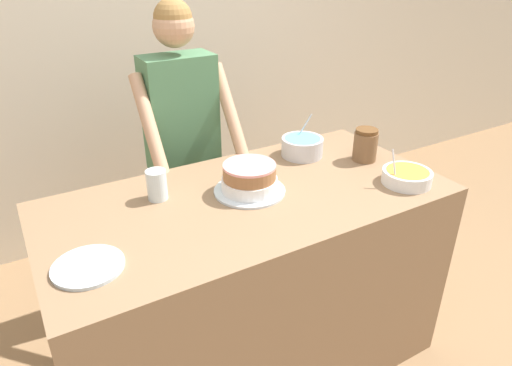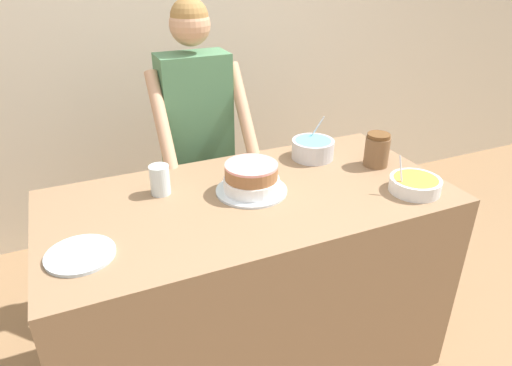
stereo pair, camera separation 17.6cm
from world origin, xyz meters
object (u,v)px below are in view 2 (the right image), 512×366
stoneware_jar (377,150)px  drinking_glass (160,180)px  cake (251,179)px  frosting_bowl_blue (313,148)px  person_baker (197,127)px  ceramic_plate (80,255)px  frosting_bowl_orange (415,184)px

stoneware_jar → drinking_glass: bearing=172.4°
cake → frosting_bowl_blue: frosting_bowl_blue is taller
person_baker → cake: (0.03, -0.62, -0.02)m
person_baker → frosting_bowl_blue: bearing=-44.8°
person_baker → ceramic_plate: (-0.64, -0.80, -0.07)m
drinking_glass → frosting_bowl_blue: bearing=4.7°
person_baker → frosting_bowl_blue: size_ratio=8.10×
frosting_bowl_blue → stoneware_jar: frosting_bowl_blue is taller
stoneware_jar → person_baker: bearing=136.6°
frosting_bowl_blue → drinking_glass: frosting_bowl_blue is taller
cake → frosting_bowl_blue: size_ratio=1.48×
cake → drinking_glass: 0.36m
frosting_bowl_orange → drinking_glass: (-0.95, 0.40, 0.03)m
frosting_bowl_orange → ceramic_plate: size_ratio=0.92×
person_baker → drinking_glass: size_ratio=13.15×
person_baker → drinking_glass: person_baker is taller
frosting_bowl_orange → drinking_glass: size_ratio=1.69×
frosting_bowl_orange → stoneware_jar: (0.01, 0.27, 0.04)m
drinking_glass → stoneware_jar: (0.96, -0.13, 0.01)m
frosting_bowl_blue → frosting_bowl_orange: (0.21, -0.46, -0.02)m
ceramic_plate → frosting_bowl_blue: bearing=19.3°
frosting_bowl_blue → cake: bearing=-154.0°
person_baker → stoneware_jar: bearing=-43.4°
frosting_bowl_orange → stoneware_jar: bearing=87.7°
stoneware_jar → frosting_bowl_blue: bearing=139.7°
ceramic_plate → drinking_glass: bearing=43.1°
cake → frosting_bowl_orange: (0.61, -0.26, -0.02)m
frosting_bowl_blue → stoneware_jar: (0.22, -0.19, 0.03)m
cake → frosting_bowl_blue: 0.44m
cake → drinking_glass: (-0.34, 0.13, 0.00)m
frosting_bowl_orange → drinking_glass: bearing=157.2°
drinking_glass → stoneware_jar: size_ratio=0.80×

